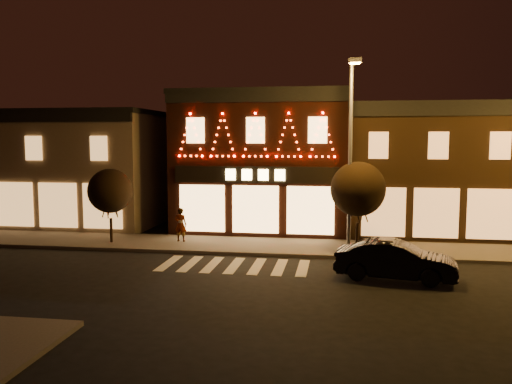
# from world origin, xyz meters

# --- Properties ---
(ground) EXTENTS (120.00, 120.00, 0.00)m
(ground) POSITION_xyz_m (0.00, 0.00, 0.00)
(ground) COLOR black
(ground) RESTS_ON ground
(sidewalk_far) EXTENTS (44.00, 4.00, 0.15)m
(sidewalk_far) POSITION_xyz_m (2.00, 8.00, 0.07)
(sidewalk_far) COLOR #47423D
(sidewalk_far) RESTS_ON ground
(building_left) EXTENTS (12.20, 8.28, 7.30)m
(building_left) POSITION_xyz_m (-13.00, 13.99, 3.66)
(building_left) COLOR #736552
(building_left) RESTS_ON ground
(building_pulp) EXTENTS (10.20, 8.34, 8.30)m
(building_pulp) POSITION_xyz_m (0.00, 13.98, 4.16)
(building_pulp) COLOR black
(building_pulp) RESTS_ON ground
(building_right_a) EXTENTS (9.20, 8.28, 7.50)m
(building_right_a) POSITION_xyz_m (9.50, 13.99, 3.76)
(building_right_a) COLOR #332111
(building_right_a) RESTS_ON ground
(streetlamp_mid) EXTENTS (0.57, 2.03, 8.87)m
(streetlamp_mid) POSITION_xyz_m (4.99, 6.34, 5.36)
(streetlamp_mid) COLOR #59595E
(streetlamp_mid) RESTS_ON sidewalk_far
(tree_left) EXTENTS (2.30, 2.30, 3.85)m
(tree_left) POSITION_xyz_m (-7.25, 7.45, 2.84)
(tree_left) COLOR black
(tree_left) RESTS_ON sidewalk_far
(tree_right) EXTENTS (2.59, 2.59, 4.33)m
(tree_right) POSITION_xyz_m (5.38, 6.87, 3.18)
(tree_right) COLOR black
(tree_right) RESTS_ON sidewalk_far
(dark_sedan) EXTENTS (4.88, 2.42, 1.54)m
(dark_sedan) POSITION_xyz_m (6.73, 2.74, 0.77)
(dark_sedan) COLOR black
(dark_sedan) RESTS_ON ground
(pedestrian) EXTENTS (0.69, 0.49, 1.78)m
(pedestrian) POSITION_xyz_m (-3.72, 8.22, 1.04)
(pedestrian) COLOR gray
(pedestrian) RESTS_ON sidewalk_far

